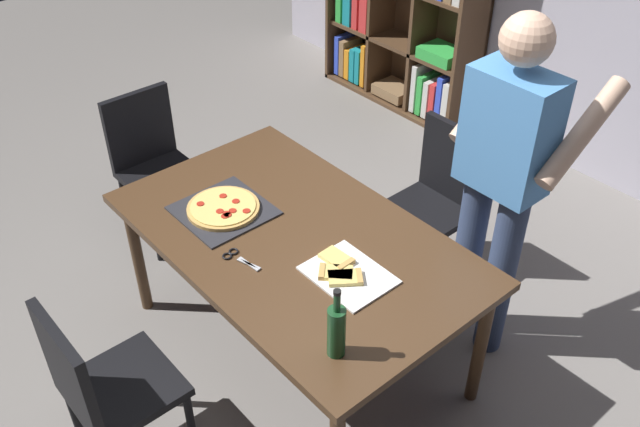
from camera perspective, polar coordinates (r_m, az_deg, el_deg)
The scene contains 10 objects.
ground_plane at distance 3.65m, azimuth -1.82°, elevation -10.99°, with size 12.00×12.00×0.00m, color gray.
dining_table at distance 3.18m, azimuth -2.05°, elevation -2.75°, with size 1.72×1.03×0.75m.
chair_near_camera at distance 2.97m, azimuth -17.60°, elevation -13.33°, with size 0.42×0.42×0.90m.
chair_far_side at distance 3.85m, azimuth 9.66°, elevation 1.60°, with size 0.42×0.42×0.90m.
chair_left_end at distance 4.22m, azimuth -13.65°, elevation 4.46°, with size 0.42×0.42×0.90m.
person_serving_pizza at distance 3.19m, azimuth 14.85°, elevation 3.09°, with size 0.55×0.54×1.75m.
pepperoni_pizza_on_tray at distance 3.30m, azimuth -7.97°, elevation 0.39°, with size 0.40×0.40×0.04m.
pizza_slices_on_towel at distance 2.93m, azimuth 2.04°, elevation -4.89°, with size 0.36×0.28×0.03m.
wine_bottle at distance 2.54m, azimuth 1.36°, elevation -9.59°, with size 0.07×0.07×0.32m.
kitchen_scissors at distance 3.03m, azimuth -6.87°, elevation -3.61°, with size 0.20×0.09×0.01m.
Camera 1 is at (1.92, -1.50, 2.72)m, focal length 38.82 mm.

